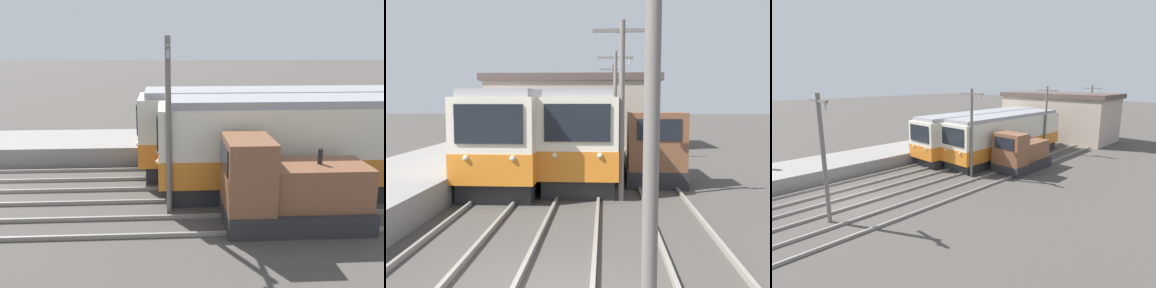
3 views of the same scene
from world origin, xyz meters
The scene contains 13 objects.
ground_plane centered at (0.00, 0.00, 0.00)m, with size 200.00×200.00×0.00m, color #47423D.
platform_left centered at (-6.25, 0.00, 0.47)m, with size 4.50×54.00×0.93m, color gray.
track_left centered at (-2.60, 0.00, 0.07)m, with size 1.54×60.00×0.14m.
track_center centered at (0.20, 0.00, 0.07)m, with size 1.54×60.00×0.14m.
track_right centered at (3.20, 0.00, 0.07)m, with size 1.54×60.00×0.14m.
commuter_train_left centered at (-2.60, 14.10, 1.79)m, with size 2.84×14.78×3.88m.
commuter_train_center centered at (0.20, 14.17, 1.79)m, with size 2.84×13.16×3.88m.
shunting_locomotive centered at (3.20, 11.91, 1.21)m, with size 2.40×4.77×3.00m.
catenary_mast_near centered at (1.71, -1.88, 3.40)m, with size 2.00×0.20×6.17m.
catenary_mast_mid centered at (1.71, 8.04, 3.40)m, with size 2.00×0.20×6.17m.
catenary_mast_far centered at (1.71, 17.96, 3.40)m, with size 2.00×0.20×6.17m.
catenary_mast_distant centered at (1.71, 27.89, 3.40)m, with size 2.00×0.20×6.17m.
station_building centered at (-1.26, 26.00, 2.67)m, with size 12.60×6.30×5.29m.
Camera 3 is at (15.75, -6.77, 6.72)m, focal length 28.00 mm.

